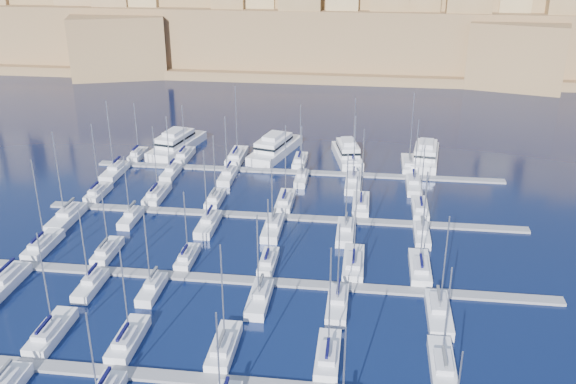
# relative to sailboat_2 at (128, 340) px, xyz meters

# --- Properties ---
(ground) EXTENTS (600.00, 600.00, 0.00)m
(ground) POSITION_rel_sailboat_2_xyz_m (13.44, 28.57, -0.74)
(ground) COLOR black
(ground) RESTS_ON ground
(pontoon_near) EXTENTS (84.00, 2.00, 0.40)m
(pontoon_near) POSITION_rel_sailboat_2_xyz_m (13.44, -5.43, -0.54)
(pontoon_near) COLOR slate
(pontoon_near) RESTS_ON ground
(pontoon_mid_near) EXTENTS (84.00, 2.00, 0.40)m
(pontoon_mid_near) POSITION_rel_sailboat_2_xyz_m (13.44, 16.57, -0.54)
(pontoon_mid_near) COLOR slate
(pontoon_mid_near) RESTS_ON ground
(pontoon_mid_far) EXTENTS (84.00, 2.00, 0.40)m
(pontoon_mid_far) POSITION_rel_sailboat_2_xyz_m (13.44, 38.57, -0.54)
(pontoon_mid_far) COLOR slate
(pontoon_mid_far) RESTS_ON ground
(pontoon_far) EXTENTS (84.00, 2.00, 0.40)m
(pontoon_far) POSITION_rel_sailboat_2_xyz_m (13.44, 60.57, -0.54)
(pontoon_far) COLOR slate
(pontoon_far) RESTS_ON ground
(sailboat_1) EXTENTS (2.87, 9.55, 14.50)m
(sailboat_1) POSITION_rel_sailboat_2_xyz_m (-10.04, 0.22, 0.01)
(sailboat_1) COLOR silver
(sailboat_1) RESTS_ON ground
(sailboat_2) EXTENTS (2.73, 9.10, 13.54)m
(sailboat_2) POSITION_rel_sailboat_2_xyz_m (0.00, 0.00, 0.00)
(sailboat_2) COLOR silver
(sailboat_2) RESTS_ON ground
(sailboat_3) EXTENTS (2.77, 9.22, 14.54)m
(sailboat_3) POSITION_rel_sailboat_2_xyz_m (11.92, 0.06, 0.01)
(sailboat_3) COLOR silver
(sailboat_3) RESTS_ON ground
(sailboat_4) EXTENTS (2.72, 9.06, 15.01)m
(sailboat_4) POSITION_rel_sailboat_2_xyz_m (24.41, -0.02, 0.01)
(sailboat_4) COLOR silver
(sailboat_4) RESTS_ON ground
(sailboat_5) EXTENTS (2.76, 9.21, 13.47)m
(sailboat_5) POSITION_rel_sailboat_2_xyz_m (37.56, 0.06, 0.00)
(sailboat_5) COLOR silver
(sailboat_5) RESTS_ON ground
(sailboat_12) EXTENTS (2.83, 9.42, 15.15)m
(sailboat_12) POSITION_rel_sailboat_2_xyz_m (-22.12, 22.16, 0.02)
(sailboat_12) COLOR silver
(sailboat_12) RESTS_ON ground
(sailboat_13) EXTENTS (2.44, 8.12, 11.05)m
(sailboat_13) POSITION_rel_sailboat_2_xyz_m (-11.30, 21.52, -0.03)
(sailboat_13) COLOR silver
(sailboat_13) RESTS_ON ground
(sailboat_14) EXTENTS (2.23, 7.42, 11.63)m
(sailboat_14) POSITION_rel_sailboat_2_xyz_m (1.49, 21.18, -0.03)
(sailboat_14) COLOR silver
(sailboat_14) RESTS_ON ground
(sailboat_15) EXTENTS (2.32, 7.73, 11.06)m
(sailboat_15) POSITION_rel_sailboat_2_xyz_m (13.94, 21.33, -0.03)
(sailboat_15) COLOR silver
(sailboat_15) RESTS_ON ground
(sailboat_16) EXTENTS (3.02, 10.07, 14.78)m
(sailboat_16) POSITION_rel_sailboat_2_xyz_m (26.64, 22.48, 0.02)
(sailboat_16) COLOR silver
(sailboat_16) RESTS_ON ground
(sailboat_17) EXTENTS (2.94, 9.79, 15.93)m
(sailboat_17) POSITION_rel_sailboat_2_xyz_m (36.36, 22.34, 0.03)
(sailboat_17) COLOR silver
(sailboat_17) RESTS_ON ground
(sailboat_18) EXTENTS (3.28, 10.94, 15.12)m
(sailboat_18) POSITION_rel_sailboat_2_xyz_m (-22.14, 10.23, 0.03)
(sailboat_18) COLOR silver
(sailboat_18) RESTS_ON ground
(sailboat_19) EXTENTS (2.40, 7.99, 13.25)m
(sailboat_19) POSITION_rel_sailboat_2_xyz_m (-9.76, 11.67, -0.01)
(sailboat_19) COLOR silver
(sailboat_19) RESTS_ON ground
(sailboat_20) EXTENTS (2.30, 7.68, 12.63)m
(sailboat_20) POSITION_rel_sailboat_2_xyz_m (-0.90, 11.83, -0.02)
(sailboat_20) COLOR silver
(sailboat_20) RESTS_ON ground
(sailboat_21) EXTENTS (2.67, 8.91, 13.80)m
(sailboat_21) POSITION_rel_sailboat_2_xyz_m (14.33, 11.22, 0.00)
(sailboat_21) COLOR silver
(sailboat_21) RESTS_ON ground
(sailboat_22) EXTENTS (2.70, 8.99, 13.18)m
(sailboat_22) POSITION_rel_sailboat_2_xyz_m (24.87, 11.19, -0.00)
(sailboat_22) COLOR silver
(sailboat_22) RESTS_ON ground
(sailboat_23) EXTENTS (3.02, 10.06, 15.25)m
(sailboat_23) POSITION_rel_sailboat_2_xyz_m (38.08, 10.66, 0.02)
(sailboat_23) COLOR silver
(sailboat_23) RESTS_ON ground
(sailboat_24) EXTENTS (2.52, 8.39, 14.29)m
(sailboat_24) POSITION_rel_sailboat_2_xyz_m (-22.00, 43.65, 0.00)
(sailboat_24) COLOR silver
(sailboat_24) RESTS_ON ground
(sailboat_25) EXTENTS (2.87, 9.55, 14.07)m
(sailboat_25) POSITION_rel_sailboat_2_xyz_m (-10.74, 44.22, 0.01)
(sailboat_25) COLOR silver
(sailboat_25) RESTS_ON ground
(sailboat_26) EXTENTS (2.42, 8.06, 13.10)m
(sailboat_26) POSITION_rel_sailboat_2_xyz_m (0.58, 43.49, -0.01)
(sailboat_26) COLOR silver
(sailboat_26) RESTS_ON ground
(sailboat_27) EXTENTS (2.79, 9.30, 15.29)m
(sailboat_27) POSITION_rel_sailboat_2_xyz_m (13.48, 44.10, 0.02)
(sailboat_27) COLOR silver
(sailboat_27) RESTS_ON ground
(sailboat_28) EXTENTS (2.90, 9.67, 15.16)m
(sailboat_28) POSITION_rel_sailboat_2_xyz_m (27.20, 44.28, 0.02)
(sailboat_28) COLOR silver
(sailboat_28) RESTS_ON ground
(sailboat_29) EXTENTS (2.72, 9.08, 12.76)m
(sailboat_29) POSITION_rel_sailboat_2_xyz_m (37.68, 43.99, -0.01)
(sailboat_29) COLOR silver
(sailboat_29) RESTS_ON ground
(sailboat_30) EXTENTS (3.15, 10.50, 16.70)m
(sailboat_30) POSITION_rel_sailboat_2_xyz_m (-23.02, 32.44, 0.04)
(sailboat_30) COLOR silver
(sailboat_30) RESTS_ON ground
(sailboat_31) EXTENTS (2.27, 7.56, 12.33)m
(sailboat_31) POSITION_rel_sailboat_2_xyz_m (-12.02, 33.89, -0.02)
(sailboat_31) COLOR silver
(sailboat_31) RESTS_ON ground
(sailboat_32) EXTENTS (2.76, 9.20, 14.29)m
(sailboat_32) POSITION_rel_sailboat_2_xyz_m (1.84, 33.08, 0.01)
(sailboat_32) COLOR silver
(sailboat_32) RESTS_ON ground
(sailboat_33) EXTENTS (2.78, 9.27, 13.43)m
(sailboat_33) POSITION_rel_sailboat_2_xyz_m (12.88, 33.05, 0.00)
(sailboat_33) COLOR silver
(sailboat_33) RESTS_ON ground
(sailboat_34) EXTENTS (2.75, 9.17, 14.83)m
(sailboat_34) POSITION_rel_sailboat_2_xyz_m (24.93, 33.10, 0.01)
(sailboat_34) COLOR silver
(sailboat_34) RESTS_ON ground
(sailboat_35) EXTENTS (2.47, 8.23, 12.23)m
(sailboat_35) POSITION_rel_sailboat_2_xyz_m (37.34, 33.56, -0.02)
(sailboat_35) COLOR silver
(sailboat_35) RESTS_ON ground
(sailboat_36) EXTENTS (2.28, 7.59, 12.54)m
(sailboat_36) POSITION_rel_sailboat_2_xyz_m (-21.92, 65.26, -0.02)
(sailboat_36) COLOR silver
(sailboat_36) RESTS_ON ground
(sailboat_37) EXTENTS (2.68, 8.92, 12.20)m
(sailboat_37) POSITION_rel_sailboat_2_xyz_m (-11.61, 65.91, -0.01)
(sailboat_37) COLOR silver
(sailboat_37) RESTS_ON ground
(sailboat_38) EXTENTS (3.21, 10.70, 16.44)m
(sailboat_38) POSITION_rel_sailboat_2_xyz_m (-0.15, 66.79, 0.04)
(sailboat_38) COLOR silver
(sailboat_38) RESTS_ON ground
(sailboat_39) EXTENTS (2.59, 8.63, 13.22)m
(sailboat_39) POSITION_rel_sailboat_2_xyz_m (13.80, 65.77, -0.01)
(sailboat_39) COLOR silver
(sailboat_39) RESTS_ON ground
(sailboat_40) EXTENTS (2.99, 9.98, 14.85)m
(sailboat_40) POSITION_rel_sailboat_2_xyz_m (25.03, 66.43, 0.02)
(sailboat_40) COLOR silver
(sailboat_40) RESTS_ON ground
(sailboat_41) EXTENTS (3.06, 10.21, 16.20)m
(sailboat_41) POSITION_rel_sailboat_2_xyz_m (36.79, 66.55, 0.03)
(sailboat_41) COLOR silver
(sailboat_41) RESTS_ON ground
(sailboat_42) EXTENTS (2.91, 9.71, 15.94)m
(sailboat_42) POSITION_rel_sailboat_2_xyz_m (-23.05, 54.83, 0.03)
(sailboat_42) COLOR silver
(sailboat_42) RESTS_ON ground
(sailboat_43) EXTENTS (2.41, 8.03, 12.97)m
(sailboat_43) POSITION_rel_sailboat_2_xyz_m (-11.51, 55.66, -0.01)
(sailboat_43) COLOR silver
(sailboat_43) RESTS_ON ground
(sailboat_44) EXTENTS (2.58, 8.61, 13.50)m
(sailboat_44) POSITION_rel_sailboat_2_xyz_m (0.35, 55.37, -0.00)
(sailboat_44) COLOR silver
(sailboat_44) RESTS_ON ground
(sailboat_45) EXTENTS (2.27, 7.58, 11.96)m
(sailboat_45) POSITION_rel_sailboat_2_xyz_m (15.19, 55.88, -0.02)
(sailboat_45) COLOR silver
(sailboat_45) RESTS_ON ground
(sailboat_46) EXTENTS (2.94, 9.80, 14.73)m
(sailboat_46) POSITION_rel_sailboat_2_xyz_m (25.46, 54.79, 0.02)
(sailboat_46) COLOR silver
(sailboat_46) RESTS_ON ground
(sailboat_47) EXTENTS (2.73, 9.11, 14.34)m
(sailboat_47) POSITION_rel_sailboat_2_xyz_m (37.10, 55.13, 0.01)
(sailboat_47) COLOR silver
(sailboat_47) RESTS_ON ground
(motor_yacht_a) EXTENTS (9.36, 19.63, 5.25)m
(motor_yacht_a) POSITION_rel_sailboat_2_xyz_m (-14.91, 71.14, 0.99)
(motor_yacht_a) COLOR silver
(motor_yacht_a) RESTS_ON ground
(motor_yacht_b) EXTENTS (10.35, 19.72, 5.25)m
(motor_yacht_b) POSITION_rel_sailboat_2_xyz_m (7.53, 71.16, 0.99)
(motor_yacht_b) COLOR silver
(motor_yacht_b) RESTS_ON ground
(motor_yacht_c) EXTENTS (7.60, 15.72, 5.25)m
(motor_yacht_c) POSITION_rel_sailboat_2_xyz_m (23.67, 69.33, 0.99)
(motor_yacht_c) COLOR silver
(motor_yacht_c) RESTS_ON ground
(motor_yacht_d) EXTENTS (7.05, 17.50, 5.25)m
(motor_yacht_d) POSITION_rel_sailboat_2_xyz_m (40.35, 70.25, 0.99)
(motor_yacht_d) COLOR silver
(motor_yacht_d) RESTS_ON ground
(fortified_city) EXTENTS (460.00, 108.95, 59.52)m
(fortified_city) POSITION_rel_sailboat_2_xyz_m (13.25, 183.83, 14.00)
(fortified_city) COLOR brown
(fortified_city) RESTS_ON ground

